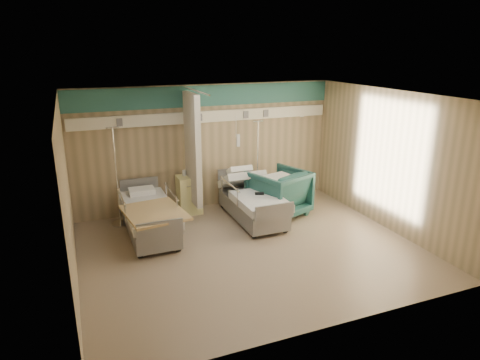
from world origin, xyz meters
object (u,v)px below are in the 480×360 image
at_px(bed_right, 252,206).
at_px(iv_stand_left, 119,205).
at_px(bed_left, 150,220).
at_px(bedside_cabinet, 189,194).
at_px(visitor_armchair, 279,193).
at_px(iv_stand_right, 257,187).

xyz_separation_m(bed_right, iv_stand_left, (-2.68, 0.78, 0.11)).
bearing_deg(bed_right, bed_left, 180.00).
distance_m(bed_right, bedside_cabinet, 1.46).
xyz_separation_m(bed_right, visitor_armchair, (0.65, 0.05, 0.20)).
distance_m(bed_right, visitor_armchair, 0.68).
xyz_separation_m(bed_left, visitor_armchair, (2.85, 0.05, 0.20)).
relative_size(iv_stand_right, iv_stand_left, 0.96).
distance_m(bed_right, bed_left, 2.20).
bearing_deg(iv_stand_right, bedside_cabinet, 178.88).
distance_m(bed_left, iv_stand_right, 2.84).
xyz_separation_m(iv_stand_right, iv_stand_left, (-3.18, -0.09, 0.02)).
bearing_deg(bed_right, bedside_cabinet, 141.95).
height_order(bedside_cabinet, visitor_armchair, visitor_armchair).
xyz_separation_m(bedside_cabinet, visitor_armchair, (1.80, -0.85, 0.09)).
xyz_separation_m(bedside_cabinet, iv_stand_left, (-1.53, -0.12, 0.00)).
distance_m(visitor_armchair, iv_stand_left, 3.41).
bearing_deg(bedside_cabinet, visitor_armchair, -25.36).
height_order(bed_right, iv_stand_right, iv_stand_right).
relative_size(bed_right, bed_left, 1.00).
relative_size(bed_left, bedside_cabinet, 2.54).
xyz_separation_m(bed_right, bedside_cabinet, (-1.15, 0.90, 0.11)).
relative_size(bed_left, iv_stand_right, 1.09).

